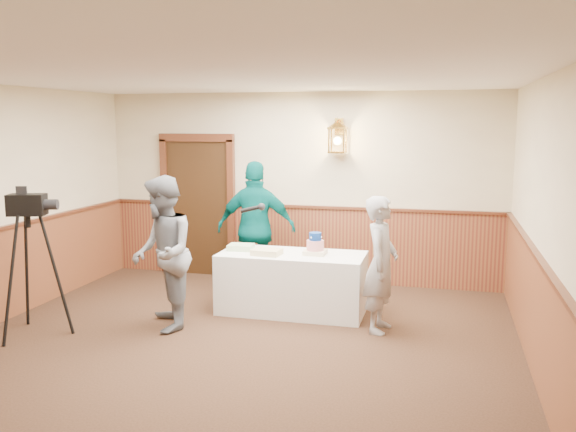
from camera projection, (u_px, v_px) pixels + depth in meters
The scene contains 10 objects.
ground at pixel (215, 367), 5.92m from camera, with size 7.00×7.00×0.00m, color black.
room_shell at pixel (224, 206), 6.14m from camera, with size 6.02×7.02×2.81m.
display_table at pixel (292, 283), 7.61m from camera, with size 1.80×0.80×0.75m, color white.
tiered_cake at pixel (315, 246), 7.49m from camera, with size 0.27×0.27×0.27m.
sheet_cake_yellow at pixel (267, 252), 7.47m from camera, with size 0.34×0.26×0.07m, color #CFBE7C.
sheet_cake_green at pixel (241, 247), 7.75m from camera, with size 0.31×0.25×0.07m, color #A0C088.
interviewer at pixel (163, 254), 6.91m from camera, with size 1.60×1.08×1.77m.
baker at pixel (381, 264), 6.86m from camera, with size 0.57×0.37×1.55m, color gray.
assistant_p at pixel (256, 228), 8.36m from camera, with size 1.08×0.45×1.84m, color #02504E.
tv_camera_rig at pixel (31, 273), 6.74m from camera, with size 0.62×0.58×1.59m.
Camera 1 is at (2.09, -5.27, 2.36)m, focal length 38.00 mm.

